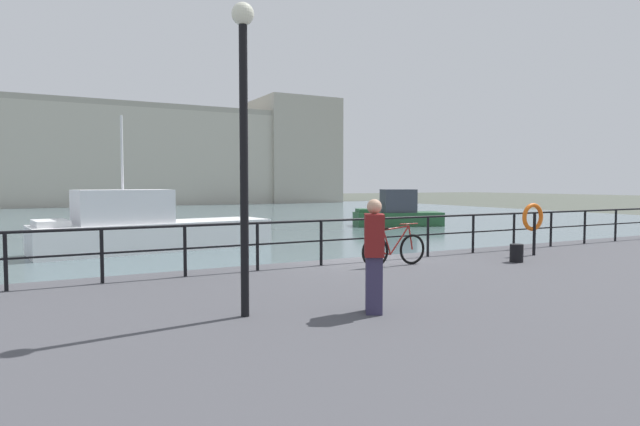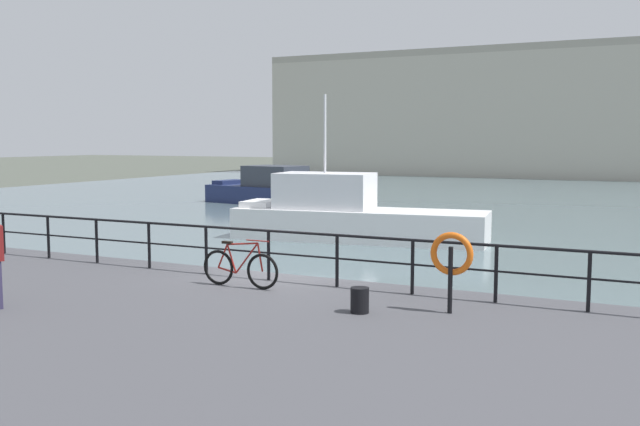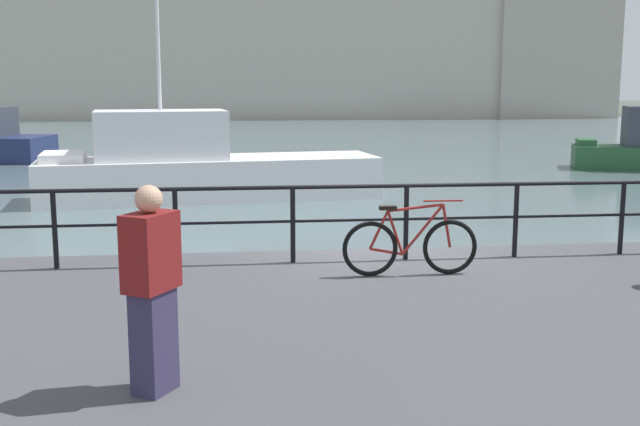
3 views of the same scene
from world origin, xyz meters
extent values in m
plane|color=#4C5147|center=(0.00, 0.00, 0.00)|extent=(240.00, 240.00, 0.00)
cube|color=slate|center=(0.00, 30.20, 0.01)|extent=(80.00, 60.00, 0.01)
cube|color=#47474C|center=(0.00, -6.50, 0.45)|extent=(56.00, 13.00, 0.89)
cube|color=#B2AD9E|center=(0.00, 62.71, 6.18)|extent=(66.13, 10.86, 12.35)
cube|color=gray|center=(0.00, 57.59, 12.70)|extent=(66.13, 0.60, 0.70)
cube|color=navy|center=(-13.93, 23.38, 0.54)|extent=(8.09, 4.21, 1.06)
cube|color=#333842|center=(-13.37, 23.28, 1.68)|extent=(3.70, 2.99, 1.22)
cube|color=navy|center=(-17.11, 23.95, 1.19)|extent=(1.27, 2.16, 0.24)
cube|color=white|center=(-2.87, 11.34, 0.60)|extent=(9.92, 3.78, 1.18)
cube|color=silver|center=(-4.24, 11.16, 1.88)|extent=(3.88, 2.59, 1.37)
cube|color=white|center=(-6.90, 10.82, 1.31)|extent=(1.38, 1.93, 0.24)
cylinder|color=silver|center=(-4.24, 11.16, 4.07)|extent=(0.10, 0.10, 3.01)
cylinder|color=black|center=(-7.80, -0.75, 1.42)|extent=(0.07, 0.07, 1.05)
cylinder|color=black|center=(-6.20, -0.75, 1.42)|extent=(0.07, 0.07, 1.05)
cylinder|color=black|center=(-4.61, -0.75, 1.42)|extent=(0.07, 0.07, 1.05)
cylinder|color=black|center=(-3.01, -0.75, 1.42)|extent=(0.07, 0.07, 1.05)
cylinder|color=black|center=(-1.42, -0.75, 1.42)|extent=(0.07, 0.07, 1.05)
cylinder|color=black|center=(0.17, -0.75, 1.42)|extent=(0.07, 0.07, 1.05)
cylinder|color=black|center=(1.77, -0.75, 1.42)|extent=(0.07, 0.07, 1.05)
cylinder|color=black|center=(3.36, -0.75, 1.42)|extent=(0.07, 0.07, 1.05)
cylinder|color=black|center=(4.95, -0.75, 1.42)|extent=(0.07, 0.07, 1.05)
cylinder|color=black|center=(6.55, -0.75, 1.42)|extent=(0.07, 0.07, 1.05)
cylinder|color=black|center=(1.77, -0.75, 1.94)|extent=(22.31, 0.06, 0.06)
cylinder|color=black|center=(1.77, -0.75, 1.47)|extent=(22.31, 0.04, 0.04)
torus|color=black|center=(0.55, -1.65, 1.25)|extent=(0.72, 0.07, 0.72)
torus|color=black|center=(-0.50, -1.64, 1.25)|extent=(0.72, 0.07, 0.72)
cylinder|color=maroon|center=(0.19, -1.64, 1.49)|extent=(0.55, 0.04, 0.66)
cylinder|color=maroon|center=(-0.17, -1.64, 1.46)|extent=(0.23, 0.04, 0.58)
cylinder|color=maroon|center=(0.09, -1.64, 1.78)|extent=(0.72, 0.04, 0.11)
cylinder|color=maroon|center=(-0.28, -1.64, 1.21)|extent=(0.43, 0.04, 0.12)
cylinder|color=maroon|center=(-0.38, -1.64, 1.50)|extent=(0.26, 0.04, 0.51)
cylinder|color=maroon|center=(0.50, -1.65, 1.53)|extent=(0.14, 0.04, 0.57)
cube|color=black|center=(-0.27, -1.64, 1.78)|extent=(0.22, 0.09, 0.05)
cylinder|color=maroon|center=(0.45, -1.65, 1.86)|extent=(0.52, 0.03, 0.02)
cylinder|color=black|center=(3.03, -2.56, 1.11)|extent=(0.32, 0.32, 0.44)
cylinder|color=black|center=(4.43, -1.91, 1.47)|extent=(0.08, 0.08, 1.15)
torus|color=orange|center=(4.43, -1.85, 1.91)|extent=(0.75, 0.11, 0.75)
camera|label=1|loc=(-7.23, -11.61, 2.81)|focal=29.63mm
camera|label=2|loc=(7.69, -13.63, 3.86)|focal=40.02mm
camera|label=3|loc=(-2.23, -11.21, 3.38)|focal=43.45mm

